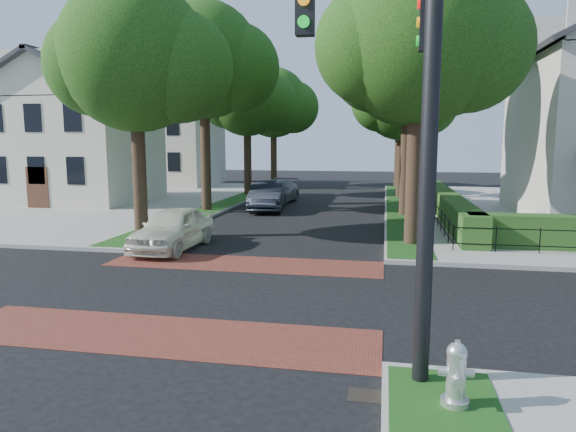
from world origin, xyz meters
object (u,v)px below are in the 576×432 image
object	(u,v)px
traffic_signal	(416,92)
parked_car_middle	(268,196)
fire_hydrant	(456,375)
parked_car_rear	(276,191)
parked_car_front	(173,228)

from	to	relation	value
traffic_signal	parked_car_middle	bearing A→B (deg)	108.89
fire_hydrant	traffic_signal	bearing A→B (deg)	100.15
traffic_signal	parked_car_rear	size ratio (longest dim) A/B	1.50
parked_car_front	fire_hydrant	distance (m)	13.58
parked_car_front	parked_car_rear	bearing A→B (deg)	89.13
parked_car_front	parked_car_rear	xyz separation A→B (m)	(0.68, 15.14, -0.01)
parked_car_middle	parked_car_rear	world-z (taller)	parked_car_middle
parked_car_front	parked_car_middle	xyz separation A→B (m)	(0.94, 11.59, 0.08)
parked_car_middle	fire_hydrant	size ratio (longest dim) A/B	5.26
traffic_signal	parked_car_front	bearing A→B (deg)	130.81
traffic_signal	parked_car_rear	bearing A→B (deg)	106.88
traffic_signal	parked_car_middle	size ratio (longest dim) A/B	1.53
parked_car_front	parked_car_rear	distance (m)	15.15
traffic_signal	parked_car_rear	world-z (taller)	traffic_signal
traffic_signal	parked_car_front	distance (m)	13.04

